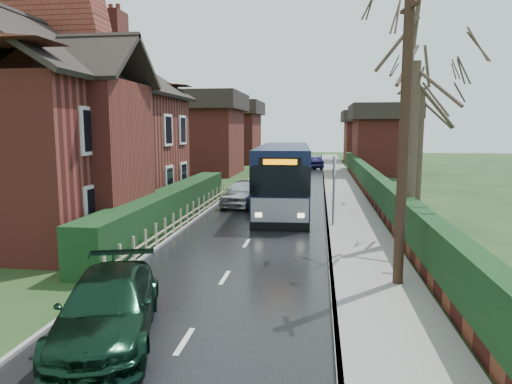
# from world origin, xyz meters

# --- Properties ---
(ground) EXTENTS (140.00, 140.00, 0.00)m
(ground) POSITION_xyz_m (0.00, 0.00, 0.00)
(ground) COLOR #344F21
(ground) RESTS_ON ground
(road) EXTENTS (6.00, 100.00, 0.02)m
(road) POSITION_xyz_m (0.00, 10.00, 0.01)
(road) COLOR black
(road) RESTS_ON ground
(pavement) EXTENTS (2.50, 100.00, 0.14)m
(pavement) POSITION_xyz_m (4.25, 10.00, 0.07)
(pavement) COLOR slate
(pavement) RESTS_ON ground
(kerb_right) EXTENTS (0.12, 100.00, 0.14)m
(kerb_right) POSITION_xyz_m (3.05, 10.00, 0.07)
(kerb_right) COLOR gray
(kerb_right) RESTS_ON ground
(kerb_left) EXTENTS (0.12, 100.00, 0.10)m
(kerb_left) POSITION_xyz_m (-3.05, 10.00, 0.05)
(kerb_left) COLOR gray
(kerb_left) RESTS_ON ground
(front_hedge) EXTENTS (1.20, 16.00, 1.60)m
(front_hedge) POSITION_xyz_m (-3.90, 5.00, 0.80)
(front_hedge) COLOR black
(front_hedge) RESTS_ON ground
(picket_fence) EXTENTS (0.10, 16.00, 0.90)m
(picket_fence) POSITION_xyz_m (-3.15, 5.00, 0.45)
(picket_fence) COLOR gray
(picket_fence) RESTS_ON ground
(right_wall_hedge) EXTENTS (0.60, 50.00, 1.80)m
(right_wall_hedge) POSITION_xyz_m (5.80, 10.00, 1.02)
(right_wall_hedge) COLOR maroon
(right_wall_hedge) RESTS_ON ground
(brick_house) EXTENTS (9.30, 14.60, 10.30)m
(brick_house) POSITION_xyz_m (-8.73, 4.78, 4.38)
(brick_house) COLOR maroon
(brick_house) RESTS_ON ground
(bus) EXTENTS (3.05, 11.22, 3.38)m
(bus) POSITION_xyz_m (0.80, 9.69, 1.67)
(bus) COLOR black
(bus) RESTS_ON ground
(car_silver) EXTENTS (2.25, 4.50, 1.47)m
(car_silver) POSITION_xyz_m (-1.50, 10.45, 0.74)
(car_silver) COLOR silver
(car_silver) RESTS_ON ground
(car_green) EXTENTS (3.05, 4.88, 1.32)m
(car_green) POSITION_xyz_m (-1.60, -6.00, 0.66)
(car_green) COLOR black
(car_green) RESTS_ON ground
(car_distant) EXTENTS (2.42, 4.07, 1.27)m
(car_distant) POSITION_xyz_m (2.00, 34.81, 0.63)
(car_distant) COLOR black
(car_distant) RESTS_ON ground
(bus_stop_sign) EXTENTS (0.14, 0.47, 3.11)m
(bus_stop_sign) POSITION_xyz_m (3.29, 5.23, 2.05)
(bus_stop_sign) COLOR slate
(bus_stop_sign) RESTS_ON ground
(telegraph_pole) EXTENTS (0.31, 1.00, 7.83)m
(telegraph_pole) POSITION_xyz_m (4.80, -2.13, 3.96)
(telegraph_pole) COLOR black
(telegraph_pole) RESTS_ON ground
(tree_right_near) EXTENTS (4.40, 4.40, 9.51)m
(tree_right_near) POSITION_xyz_m (6.00, 2.79, 7.10)
(tree_right_near) COLOR #3D2F24
(tree_right_near) RESTS_ON ground
(tree_right_far) EXTENTS (4.88, 4.88, 9.43)m
(tree_right_far) POSITION_xyz_m (8.45, 13.23, 7.05)
(tree_right_far) COLOR #3C2E23
(tree_right_far) RESTS_ON ground
(tree_house_side) EXTENTS (4.54, 4.54, 10.31)m
(tree_house_side) POSITION_xyz_m (-12.04, 17.49, 7.70)
(tree_house_side) COLOR #372921
(tree_house_side) RESTS_ON ground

